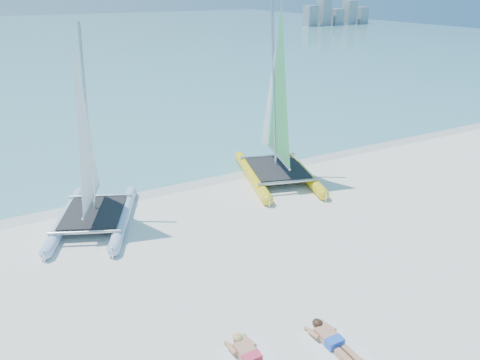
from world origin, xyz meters
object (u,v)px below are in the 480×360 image
object	(u,v)px
towel_b	(341,354)
sunbather_a	(253,360)
catamaran_blue	(88,168)
sunbather_b	(336,344)
catamaran_yellow	(275,120)

from	to	relation	value
towel_b	sunbather_a	bearing A→B (deg)	160.20
catamaran_blue	sunbather_b	bearing A→B (deg)	-45.47
catamaran_blue	catamaran_yellow	bearing A→B (deg)	29.87
towel_b	sunbather_b	xyz separation A→B (m)	(0.00, 0.19, 0.11)
catamaran_blue	towel_b	size ratio (longest dim) A/B	3.31
sunbather_a	catamaran_yellow	bearing A→B (deg)	55.22
catamaran_yellow	sunbather_b	distance (m)	9.89
catamaran_yellow	sunbather_b	xyz separation A→B (m)	(-4.08, -8.77, -2.04)
catamaran_blue	sunbather_b	distance (m)	8.73
sunbather_b	catamaran_blue	bearing A→B (deg)	110.83
towel_b	sunbather_b	size ratio (longest dim) A/B	1.07
sunbather_a	sunbather_b	distance (m)	1.77
catamaran_blue	catamaran_yellow	xyz separation A→B (m)	(7.13, 0.77, 0.33)
catamaran_blue	catamaran_yellow	world-z (taller)	catamaran_yellow
sunbather_b	catamaran_yellow	bearing A→B (deg)	65.04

